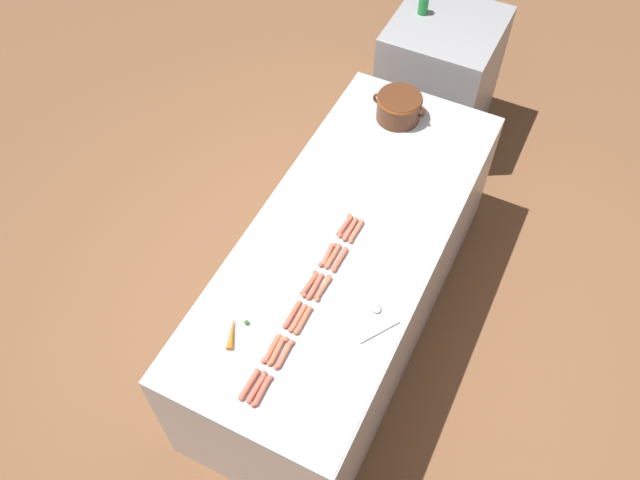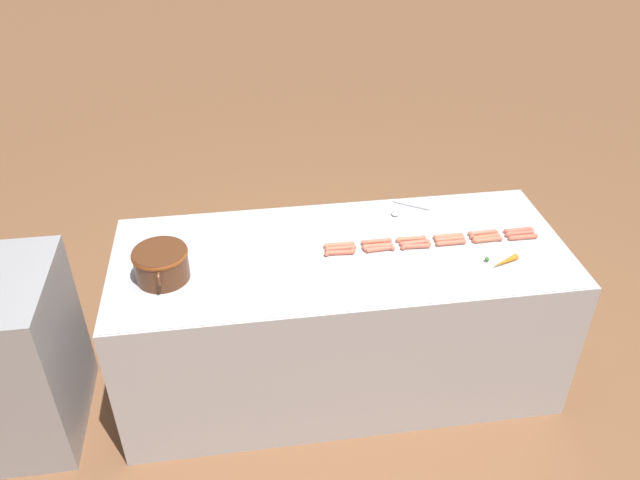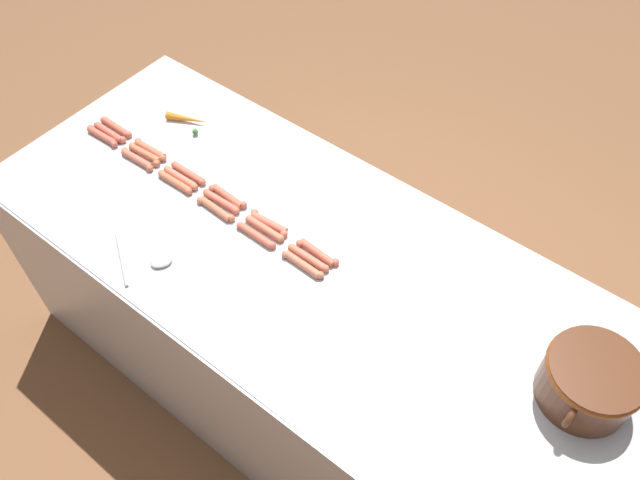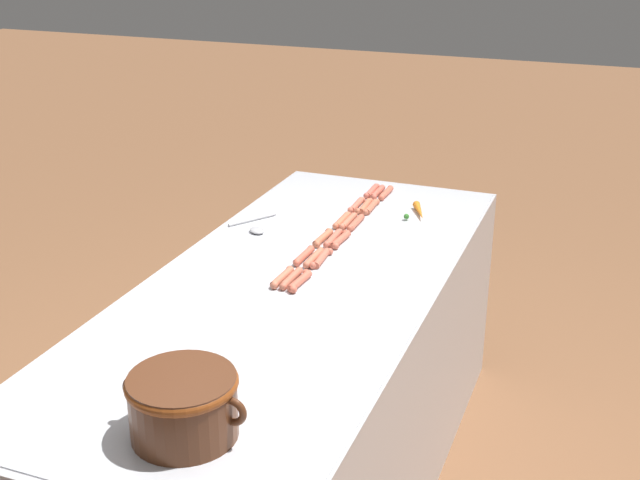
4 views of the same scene
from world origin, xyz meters
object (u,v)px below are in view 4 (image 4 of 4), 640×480
(carrot, at_px, (419,212))
(hot_dog_2, at_px, (356,223))
(hot_dog_4, at_px, (321,258))
(hot_dog_1, at_px, (371,207))
(hot_dog_3, at_px, (341,239))
(hot_dog_9, at_px, (332,238))
(hot_dog_5, at_px, (300,281))
(serving_spoon, at_px, (255,227))
(hot_dog_6, at_px, (378,192))
(hot_dog_16, at_px, (304,256))
(hot_dog_17, at_px, (282,277))
(bean_pot, at_px, (183,402))
(hot_dog_13, at_px, (357,205))
(hot_dog_8, at_px, (348,221))
(hot_dog_10, at_px, (314,258))
(hot_dog_12, at_px, (372,191))
(hot_dog_11, at_px, (291,278))
(hot_dog_14, at_px, (342,220))
(hot_dog_7, at_px, (364,206))
(hot_dog_0, at_px, (386,193))
(hot_dog_15, at_px, (323,238))

(carrot, bearing_deg, hot_dog_2, 45.51)
(hot_dog_4, height_order, carrot, carrot)
(hot_dog_1, bearing_deg, carrot, -178.02)
(hot_dog_3, bearing_deg, hot_dog_9, -3.46)
(hot_dog_5, height_order, serving_spoon, hot_dog_5)
(hot_dog_6, bearing_deg, hot_dog_16, 87.47)
(hot_dog_5, xyz_separation_m, hot_dog_17, (0.07, -0.01, 0.00))
(hot_dog_2, height_order, bean_pot, bean_pot)
(hot_dog_4, xyz_separation_m, hot_dog_13, (0.07, -0.59, 0.00))
(hot_dog_8, relative_size, hot_dog_10, 1.00)
(hot_dog_3, bearing_deg, bean_pot, 92.90)
(hot_dog_10, distance_m, hot_dog_13, 0.59)
(hot_dog_1, bearing_deg, bean_pot, 92.36)
(hot_dog_10, bearing_deg, hot_dog_1, -92.71)
(hot_dog_10, bearing_deg, hot_dog_16, -5.26)
(hot_dog_5, xyz_separation_m, hot_dog_12, (0.06, -0.99, 0.00))
(hot_dog_2, relative_size, hot_dog_12, 1.00)
(hot_dog_6, height_order, hot_dog_8, same)
(hot_dog_11, xyz_separation_m, hot_dog_13, (0.03, -0.79, 0.00))
(hot_dog_9, distance_m, hot_dog_17, 0.40)
(hot_dog_5, height_order, carrot, carrot)
(hot_dog_6, xyz_separation_m, carrot, (-0.24, 0.19, 0.00))
(hot_dog_3, xyz_separation_m, hot_dog_11, (0.04, 0.39, 0.00))
(hot_dog_14, height_order, bean_pot, bean_pot)
(hot_dog_4, xyz_separation_m, hot_dog_7, (0.03, -0.59, 0.00))
(hot_dog_4, height_order, hot_dog_6, same)
(hot_dog_6, distance_m, carrot, 0.30)
(hot_dog_12, bearing_deg, hot_dog_1, 107.12)
(serving_spoon, bearing_deg, hot_dog_2, -154.03)
(hot_dog_1, height_order, hot_dog_12, same)
(hot_dog_17, bearing_deg, hot_dog_16, -89.59)
(hot_dog_10, bearing_deg, hot_dog_3, -99.10)
(serving_spoon, bearing_deg, hot_dog_10, 147.32)
(hot_dog_9, height_order, hot_dog_11, same)
(hot_dog_5, distance_m, hot_dog_17, 0.07)
(hot_dog_13, bearing_deg, hot_dog_3, 100.04)
(hot_dog_7, bearing_deg, hot_dog_0, -100.22)
(hot_dog_1, distance_m, hot_dog_4, 0.59)
(hot_dog_13, xyz_separation_m, hot_dog_15, (-0.00, 0.40, 0.00))
(hot_dog_1, height_order, hot_dog_10, same)
(hot_dog_0, relative_size, hot_dog_3, 1.00)
(hot_dog_6, relative_size, hot_dog_9, 1.00)
(hot_dog_2, xyz_separation_m, hot_dog_8, (0.03, -0.00, 0.00))
(hot_dog_7, xyz_separation_m, hot_dog_16, (0.04, 0.59, 0.00))
(hot_dog_5, bearing_deg, hot_dog_16, -71.53)
(hot_dog_13, distance_m, hot_dog_17, 0.79)
(hot_dog_2, xyz_separation_m, hot_dog_10, (0.03, 0.39, 0.00))
(hot_dog_6, relative_size, carrot, 0.96)
(hot_dog_7, relative_size, serving_spoon, 0.68)
(hot_dog_15, bearing_deg, hot_dog_6, -93.15)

